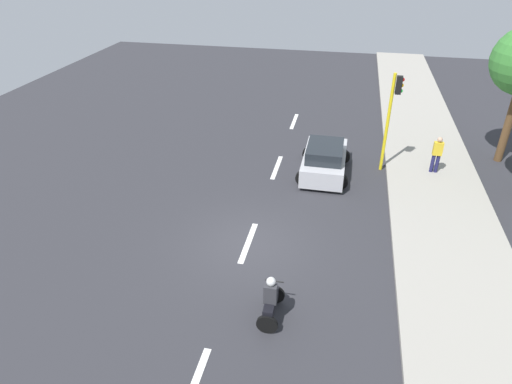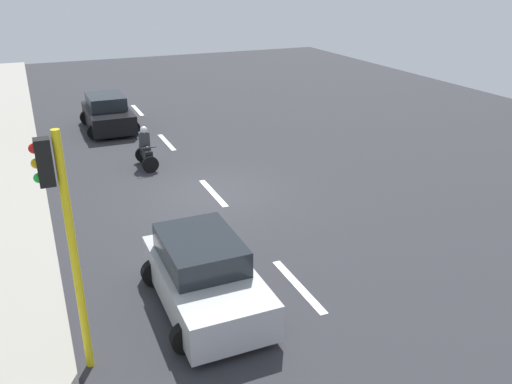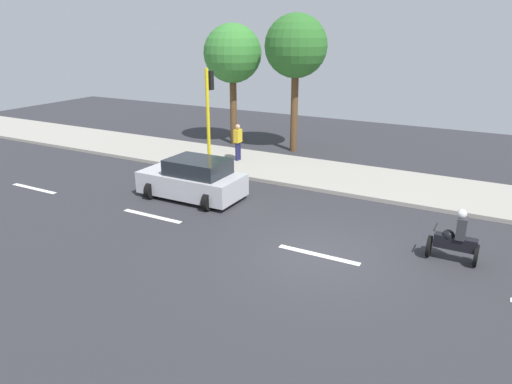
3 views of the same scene
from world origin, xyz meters
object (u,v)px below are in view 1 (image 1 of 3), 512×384
(car_silver, at_px, (324,160))
(traffic_light_corner, at_px, (392,109))
(motorcycle, at_px, (271,301))
(pedestrian_near_signal, at_px, (437,154))

(car_silver, distance_m, traffic_light_corner, 3.61)
(car_silver, relative_size, motorcycle, 2.51)
(pedestrian_near_signal, relative_size, traffic_light_corner, 0.38)
(motorcycle, bearing_deg, traffic_light_corner, 71.40)
(motorcycle, relative_size, traffic_light_corner, 0.34)
(pedestrian_near_signal, bearing_deg, motorcycle, -119.09)
(motorcycle, xyz_separation_m, pedestrian_near_signal, (5.63, 10.12, 0.42))
(traffic_light_corner, bearing_deg, car_silver, -159.44)
(motorcycle, height_order, traffic_light_corner, traffic_light_corner)
(motorcycle, bearing_deg, car_silver, 85.26)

